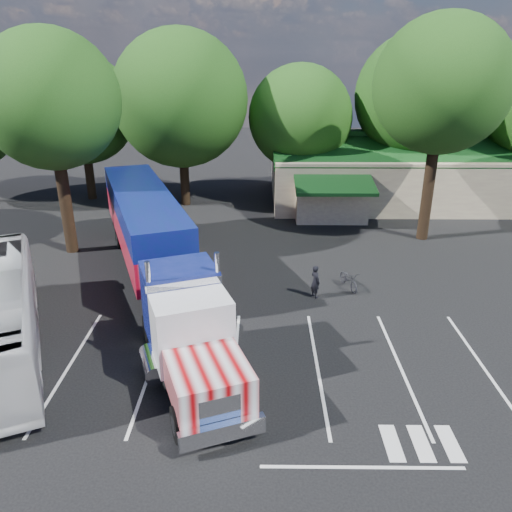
{
  "coord_description": "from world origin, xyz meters",
  "views": [
    {
      "loc": [
        1.0,
        -22.17,
        11.25
      ],
      "look_at": [
        0.76,
        0.42,
        2.0
      ],
      "focal_mm": 35.0,
      "sensor_mm": 36.0,
      "label": 1
    }
  ],
  "objects_px": {
    "semi_truck": "(153,241)",
    "silver_sedan": "(315,206)",
    "woman": "(315,281)",
    "bicycle": "(349,279)"
  },
  "relations": [
    {
      "from": "semi_truck",
      "to": "silver_sedan",
      "type": "bearing_deg",
      "value": 32.82
    },
    {
      "from": "woman",
      "to": "semi_truck",
      "type": "bearing_deg",
      "value": 54.67
    },
    {
      "from": "bicycle",
      "to": "silver_sedan",
      "type": "distance_m",
      "value": 12.43
    },
    {
      "from": "semi_truck",
      "to": "bicycle",
      "type": "bearing_deg",
      "value": -19.69
    },
    {
      "from": "semi_truck",
      "to": "woman",
      "type": "xyz_separation_m",
      "value": [
        8.02,
        -0.85,
        -1.77
      ]
    },
    {
      "from": "semi_truck",
      "to": "bicycle",
      "type": "xyz_separation_m",
      "value": [
        9.84,
        0.15,
        -2.11
      ]
    },
    {
      "from": "semi_truck",
      "to": "silver_sedan",
      "type": "xyz_separation_m",
      "value": [
        9.34,
        12.58,
        -1.93
      ]
    },
    {
      "from": "semi_truck",
      "to": "woman",
      "type": "height_order",
      "value": "semi_truck"
    },
    {
      "from": "bicycle",
      "to": "semi_truck",
      "type": "bearing_deg",
      "value": 163.98
    },
    {
      "from": "semi_truck",
      "to": "silver_sedan",
      "type": "relative_size",
      "value": 5.21
    }
  ]
}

